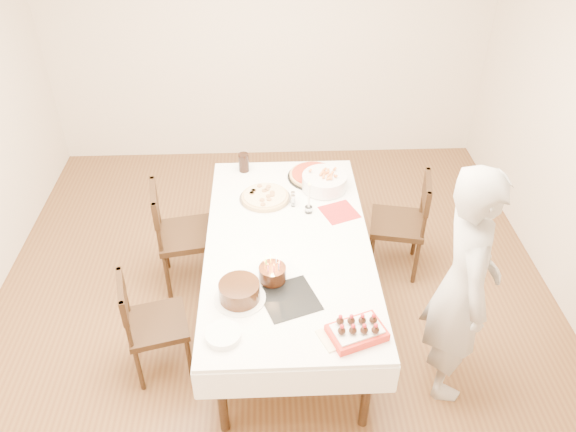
{
  "coord_description": "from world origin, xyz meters",
  "views": [
    {
      "loc": [
        -0.03,
        -3.03,
        3.24
      ],
      "look_at": [
        0.1,
        -0.02,
        0.98
      ],
      "focal_mm": 35.0,
      "sensor_mm": 36.0,
      "label": 1
    }
  ],
  "objects_px": {
    "dining_table": "(288,281)",
    "pizza_pepperoni": "(314,175)",
    "pasta_bowl": "(324,182)",
    "strawberry_box": "(357,331)",
    "chair_left_dessert": "(157,324)",
    "layer_cake": "(239,292)",
    "birthday_cake": "(272,269)",
    "pizza_white": "(265,197)",
    "cola_glass": "(244,162)",
    "chair_left_savory": "(186,235)",
    "person": "(463,287)",
    "taper_candle": "(309,197)",
    "chair_right_savory": "(397,224)"
  },
  "relations": [
    {
      "from": "chair_left_dessert",
      "to": "birthday_cake",
      "type": "xyz_separation_m",
      "value": [
        0.78,
        0.03,
        0.43
      ]
    },
    {
      "from": "chair_left_savory",
      "to": "birthday_cake",
      "type": "relative_size",
      "value": 5.37
    },
    {
      "from": "dining_table",
      "to": "cola_glass",
      "type": "bearing_deg",
      "value": 108.92
    },
    {
      "from": "chair_right_savory",
      "to": "person",
      "type": "bearing_deg",
      "value": -71.57
    },
    {
      "from": "pasta_bowl",
      "to": "strawberry_box",
      "type": "height_order",
      "value": "pasta_bowl"
    },
    {
      "from": "pizza_white",
      "to": "pasta_bowl",
      "type": "bearing_deg",
      "value": 15.73
    },
    {
      "from": "pasta_bowl",
      "to": "taper_candle",
      "type": "relative_size",
      "value": 1.29
    },
    {
      "from": "chair_left_dessert",
      "to": "pasta_bowl",
      "type": "relative_size",
      "value": 2.36
    },
    {
      "from": "dining_table",
      "to": "strawberry_box",
      "type": "xyz_separation_m",
      "value": [
        0.36,
        -0.86,
        0.41
      ]
    },
    {
      "from": "pizza_white",
      "to": "birthday_cake",
      "type": "height_order",
      "value": "birthday_cake"
    },
    {
      "from": "layer_cake",
      "to": "chair_right_savory",
      "type": "bearing_deg",
      "value": 41.79
    },
    {
      "from": "pizza_pepperoni",
      "to": "layer_cake",
      "type": "xyz_separation_m",
      "value": [
        -0.56,
        -1.36,
        0.04
      ]
    },
    {
      "from": "person",
      "to": "layer_cake",
      "type": "height_order",
      "value": "person"
    },
    {
      "from": "person",
      "to": "layer_cake",
      "type": "distance_m",
      "value": 1.36
    },
    {
      "from": "dining_table",
      "to": "pasta_bowl",
      "type": "relative_size",
      "value": 6.09
    },
    {
      "from": "pizza_pepperoni",
      "to": "cola_glass",
      "type": "distance_m",
      "value": 0.58
    },
    {
      "from": "pizza_white",
      "to": "taper_candle",
      "type": "relative_size",
      "value": 1.46
    },
    {
      "from": "pasta_bowl",
      "to": "strawberry_box",
      "type": "distance_m",
      "value": 1.52
    },
    {
      "from": "chair_left_dessert",
      "to": "strawberry_box",
      "type": "bearing_deg",
      "value": 146.22
    },
    {
      "from": "person",
      "to": "pizza_pepperoni",
      "type": "distance_m",
      "value": 1.62
    },
    {
      "from": "chair_left_dessert",
      "to": "pizza_white",
      "type": "height_order",
      "value": "chair_left_dessert"
    },
    {
      "from": "pizza_white",
      "to": "pizza_pepperoni",
      "type": "xyz_separation_m",
      "value": [
        0.4,
        0.29,
        0.0
      ]
    },
    {
      "from": "chair_left_savory",
      "to": "pizza_pepperoni",
      "type": "relative_size",
      "value": 2.2
    },
    {
      "from": "dining_table",
      "to": "pizza_pepperoni",
      "type": "xyz_separation_m",
      "value": [
        0.24,
        0.82,
        0.4
      ]
    },
    {
      "from": "pasta_bowl",
      "to": "chair_left_dessert",
      "type": "bearing_deg",
      "value": -138.37
    },
    {
      "from": "chair_left_dessert",
      "to": "layer_cake",
      "type": "bearing_deg",
      "value": 153.6
    },
    {
      "from": "pasta_bowl",
      "to": "pizza_white",
      "type": "bearing_deg",
      "value": -164.27
    },
    {
      "from": "chair_left_savory",
      "to": "pizza_white",
      "type": "relative_size",
      "value": 2.34
    },
    {
      "from": "pasta_bowl",
      "to": "cola_glass",
      "type": "distance_m",
      "value": 0.7
    },
    {
      "from": "dining_table",
      "to": "layer_cake",
      "type": "relative_size",
      "value": 6.68
    },
    {
      "from": "person",
      "to": "pizza_pepperoni",
      "type": "xyz_separation_m",
      "value": [
        -0.8,
        1.41,
        -0.08
      ]
    },
    {
      "from": "pizza_white",
      "to": "cola_glass",
      "type": "distance_m",
      "value": 0.46
    },
    {
      "from": "chair_left_dessert",
      "to": "pasta_bowl",
      "type": "xyz_separation_m",
      "value": [
        1.2,
        1.07,
        0.4
      ]
    },
    {
      "from": "dining_table",
      "to": "pizza_white",
      "type": "relative_size",
      "value": 5.38
    },
    {
      "from": "dining_table",
      "to": "cola_glass",
      "type": "xyz_separation_m",
      "value": [
        -0.32,
        0.95,
        0.45
      ]
    },
    {
      "from": "person",
      "to": "chair_left_savory",
      "type": "bearing_deg",
      "value": 66.56
    },
    {
      "from": "birthday_cake",
      "to": "taper_candle",
      "type": "bearing_deg",
      "value": 68.7
    },
    {
      "from": "pizza_pepperoni",
      "to": "cola_glass",
      "type": "bearing_deg",
      "value": 167.44
    },
    {
      "from": "pizza_pepperoni",
      "to": "birthday_cake",
      "type": "distance_m",
      "value": 1.25
    },
    {
      "from": "layer_cake",
      "to": "birthday_cake",
      "type": "relative_size",
      "value": 1.85
    },
    {
      "from": "pizza_white",
      "to": "strawberry_box",
      "type": "bearing_deg",
      "value": -69.71
    },
    {
      "from": "chair_right_savory",
      "to": "strawberry_box",
      "type": "distance_m",
      "value": 1.57
    },
    {
      "from": "dining_table",
      "to": "chair_left_dessert",
      "type": "height_order",
      "value": "chair_left_dessert"
    },
    {
      "from": "strawberry_box",
      "to": "layer_cake",
      "type": "bearing_deg",
      "value": 154.5
    },
    {
      "from": "cola_glass",
      "to": "birthday_cake",
      "type": "height_order",
      "value": "birthday_cake"
    },
    {
      "from": "pizza_white",
      "to": "birthday_cake",
      "type": "distance_m",
      "value": 0.91
    },
    {
      "from": "cola_glass",
      "to": "strawberry_box",
      "type": "distance_m",
      "value": 1.93
    },
    {
      "from": "cola_glass",
      "to": "person",
      "type": "bearing_deg",
      "value": -48.3
    },
    {
      "from": "chair_left_dessert",
      "to": "layer_cake",
      "type": "distance_m",
      "value": 0.71
    },
    {
      "from": "chair_left_dessert",
      "to": "pizza_pepperoni",
      "type": "xyz_separation_m",
      "value": [
        1.13,
        1.23,
        0.36
      ]
    }
  ]
}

